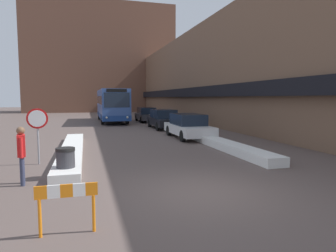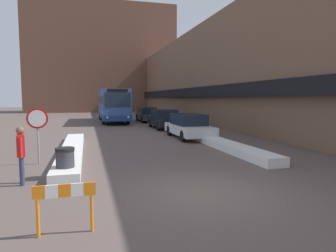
{
  "view_description": "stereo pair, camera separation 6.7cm",
  "coord_description": "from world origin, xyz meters",
  "px_view_note": "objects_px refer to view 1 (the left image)",
  "views": [
    {
      "loc": [
        -2.97,
        -7.24,
        2.5
      ],
      "look_at": [
        0.53,
        5.43,
        1.26
      ],
      "focal_mm": 32.0,
      "sensor_mm": 36.0,
      "label": 1
    },
    {
      "loc": [
        -2.91,
        -7.26,
        2.5
      ],
      "look_at": [
        0.53,
        5.43,
        1.26
      ],
      "focal_mm": 32.0,
      "sensor_mm": 36.0,
      "label": 2
    }
  ],
  "objects_px": {
    "stop_sign": "(37,124)",
    "construction_barricade": "(67,199)",
    "parked_car_middle": "(164,119)",
    "trash_bin": "(66,163)",
    "parked_car_back": "(146,115)",
    "city_bus": "(112,105)",
    "pedestrian": "(21,150)",
    "parked_car_front": "(188,126)"
  },
  "relations": [
    {
      "from": "stop_sign",
      "to": "trash_bin",
      "type": "xyz_separation_m",
      "value": [
        1.1,
        -2.27,
        -1.05
      ]
    },
    {
      "from": "city_bus",
      "to": "parked_car_middle",
      "type": "xyz_separation_m",
      "value": [
        3.5,
        -8.11,
        -1.02
      ]
    },
    {
      "from": "city_bus",
      "to": "trash_bin",
      "type": "relative_size",
      "value": 11.31
    },
    {
      "from": "parked_car_front",
      "to": "parked_car_middle",
      "type": "distance_m",
      "value": 6.12
    },
    {
      "from": "city_bus",
      "to": "stop_sign",
      "type": "xyz_separation_m",
      "value": [
        -4.41,
        -19.83,
        -0.26
      ]
    },
    {
      "from": "city_bus",
      "to": "construction_barricade",
      "type": "xyz_separation_m",
      "value": [
        -3.04,
        -26.23,
        -1.12
      ]
    },
    {
      "from": "construction_barricade",
      "to": "pedestrian",
      "type": "bearing_deg",
      "value": 111.23
    },
    {
      "from": "city_bus",
      "to": "parked_car_middle",
      "type": "bearing_deg",
      "value": -66.65
    },
    {
      "from": "construction_barricade",
      "to": "parked_car_back",
      "type": "bearing_deg",
      "value": 75.52
    },
    {
      "from": "stop_sign",
      "to": "pedestrian",
      "type": "xyz_separation_m",
      "value": [
        -0.06,
        -2.72,
        -0.51
      ]
    },
    {
      "from": "pedestrian",
      "to": "parked_car_back",
      "type": "bearing_deg",
      "value": 150.52
    },
    {
      "from": "stop_sign",
      "to": "construction_barricade",
      "type": "bearing_deg",
      "value": -77.9
    },
    {
      "from": "city_bus",
      "to": "construction_barricade",
      "type": "relative_size",
      "value": 9.77
    },
    {
      "from": "parked_car_front",
      "to": "parked_car_middle",
      "type": "height_order",
      "value": "parked_car_middle"
    },
    {
      "from": "parked_car_middle",
      "to": "pedestrian",
      "type": "distance_m",
      "value": 16.5
    },
    {
      "from": "stop_sign",
      "to": "construction_barricade",
      "type": "height_order",
      "value": "stop_sign"
    },
    {
      "from": "city_bus",
      "to": "construction_barricade",
      "type": "bearing_deg",
      "value": -96.61
    },
    {
      "from": "parked_car_back",
      "to": "stop_sign",
      "type": "height_order",
      "value": "stop_sign"
    },
    {
      "from": "city_bus",
      "to": "parked_car_front",
      "type": "distance_m",
      "value": 14.68
    },
    {
      "from": "city_bus",
      "to": "stop_sign",
      "type": "height_order",
      "value": "city_bus"
    },
    {
      "from": "parked_car_middle",
      "to": "parked_car_back",
      "type": "height_order",
      "value": "parked_car_middle"
    },
    {
      "from": "city_bus",
      "to": "parked_car_back",
      "type": "xyz_separation_m",
      "value": [
        3.5,
        -0.92,
        -1.04
      ]
    },
    {
      "from": "parked_car_front",
      "to": "stop_sign",
      "type": "height_order",
      "value": "stop_sign"
    },
    {
      "from": "parked_car_front",
      "to": "construction_barricade",
      "type": "distance_m",
      "value": 13.67
    },
    {
      "from": "city_bus",
      "to": "trash_bin",
      "type": "height_order",
      "value": "city_bus"
    },
    {
      "from": "stop_sign",
      "to": "pedestrian",
      "type": "distance_m",
      "value": 2.77
    },
    {
      "from": "city_bus",
      "to": "pedestrian",
      "type": "distance_m",
      "value": 23.0
    },
    {
      "from": "parked_car_middle",
      "to": "stop_sign",
      "type": "distance_m",
      "value": 14.16
    },
    {
      "from": "parked_car_back",
      "to": "construction_barricade",
      "type": "bearing_deg",
      "value": -104.48
    },
    {
      "from": "parked_car_middle",
      "to": "parked_car_back",
      "type": "relative_size",
      "value": 1.0
    },
    {
      "from": "trash_bin",
      "to": "stop_sign",
      "type": "bearing_deg",
      "value": 115.85
    },
    {
      "from": "parked_car_middle",
      "to": "trash_bin",
      "type": "height_order",
      "value": "parked_car_middle"
    },
    {
      "from": "parked_car_back",
      "to": "construction_barricade",
      "type": "height_order",
      "value": "parked_car_back"
    },
    {
      "from": "city_bus",
      "to": "parked_car_front",
      "type": "relative_size",
      "value": 2.24
    },
    {
      "from": "city_bus",
      "to": "parked_car_front",
      "type": "height_order",
      "value": "city_bus"
    },
    {
      "from": "construction_barricade",
      "to": "city_bus",
      "type": "bearing_deg",
      "value": 83.39
    },
    {
      "from": "stop_sign",
      "to": "trash_bin",
      "type": "relative_size",
      "value": 2.23
    },
    {
      "from": "parked_car_middle",
      "to": "stop_sign",
      "type": "height_order",
      "value": "stop_sign"
    },
    {
      "from": "parked_car_front",
      "to": "construction_barricade",
      "type": "height_order",
      "value": "parked_car_front"
    },
    {
      "from": "city_bus",
      "to": "stop_sign",
      "type": "relative_size",
      "value": 5.08
    },
    {
      "from": "parked_car_back",
      "to": "trash_bin",
      "type": "relative_size",
      "value": 5.08
    },
    {
      "from": "pedestrian",
      "to": "trash_bin",
      "type": "distance_m",
      "value": 1.35
    }
  ]
}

